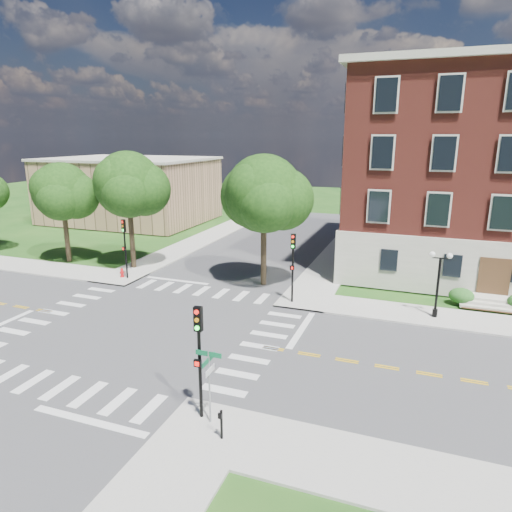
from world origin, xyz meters
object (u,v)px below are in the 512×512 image
(traffic_signal_se, at_px, (199,348))
(push_button_post, at_px, (221,423))
(twin_lamp_west, at_px, (438,281))
(fire_hydrant, at_px, (122,273))
(traffic_signal_ne, at_px, (293,259))
(traffic_signal_nw, at_px, (125,241))
(street_sign_pole, at_px, (209,373))

(traffic_signal_se, relative_size, push_button_post, 4.00)
(traffic_signal_se, distance_m, twin_lamp_west, 17.30)
(fire_hydrant, bearing_deg, traffic_signal_se, -45.32)
(traffic_signal_ne, relative_size, fire_hydrant, 6.40)
(twin_lamp_west, bearing_deg, traffic_signal_nw, 179.91)
(traffic_signal_ne, relative_size, traffic_signal_nw, 1.00)
(twin_lamp_west, relative_size, push_button_post, 3.53)
(traffic_signal_ne, xyz_separation_m, twin_lamp_west, (9.26, 0.55, -0.66))
(street_sign_pole, height_order, fire_hydrant, street_sign_pole)
(traffic_signal_ne, relative_size, push_button_post, 4.00)
(traffic_signal_se, bearing_deg, traffic_signal_ne, 90.72)
(twin_lamp_west, distance_m, fire_hydrant, 23.86)
(push_button_post, height_order, fire_hydrant, push_button_post)
(push_button_post, bearing_deg, traffic_signal_ne, 95.78)
(traffic_signal_ne, distance_m, fire_hydrant, 14.79)
(twin_lamp_west, height_order, push_button_post, twin_lamp_west)
(traffic_signal_se, relative_size, traffic_signal_ne, 1.00)
(traffic_signal_nw, bearing_deg, street_sign_pole, -45.60)
(traffic_signal_ne, bearing_deg, fire_hydrant, 177.26)
(traffic_signal_se, height_order, twin_lamp_west, traffic_signal_se)
(traffic_signal_ne, distance_m, push_button_post, 15.42)
(twin_lamp_west, relative_size, street_sign_pole, 1.36)
(street_sign_pole, height_order, push_button_post, street_sign_pole)
(traffic_signal_nw, height_order, push_button_post, traffic_signal_nw)
(traffic_signal_se, height_order, traffic_signal_ne, same)
(traffic_signal_ne, height_order, push_button_post, traffic_signal_ne)
(street_sign_pole, bearing_deg, twin_lamp_west, 60.10)
(traffic_signal_se, bearing_deg, twin_lamp_west, 58.31)
(street_sign_pole, bearing_deg, traffic_signal_ne, 92.74)
(traffic_signal_se, distance_m, traffic_signal_ne, 14.16)
(street_sign_pole, relative_size, push_button_post, 2.58)
(traffic_signal_ne, height_order, street_sign_pole, traffic_signal_ne)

